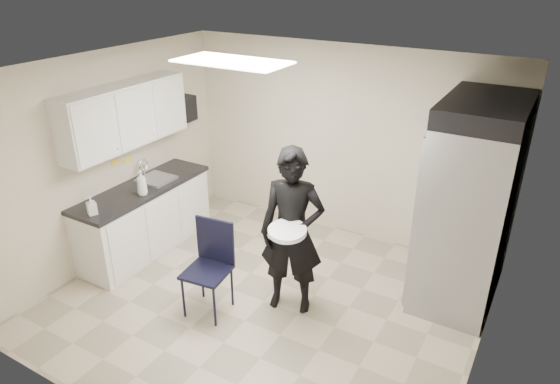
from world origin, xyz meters
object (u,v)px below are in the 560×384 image
Objects in this scene: lower_counter at (146,220)px; commercial_fridge at (468,212)px; folding_chair at (207,272)px; man_tuxedo at (292,232)px.

lower_counter is 0.90× the size of commercial_fridge.
folding_chair is at bearing -23.08° from lower_counter.
commercial_fridge is 1.13× the size of man_tuxedo.
man_tuxedo reaches higher than lower_counter.
folding_chair reaches higher than lower_counter.
commercial_fridge is 1.93m from man_tuxedo.
folding_chair is 1.01m from man_tuxedo.
commercial_fridge is 2.90m from folding_chair.
lower_counter is 3.98m from commercial_fridge.
commercial_fridge is at bearing 15.88° from lower_counter.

